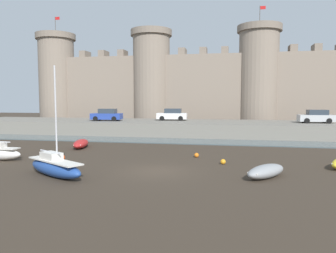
% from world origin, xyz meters
% --- Properties ---
extents(ground_plane, '(160.00, 160.00, 0.00)m').
position_xyz_m(ground_plane, '(0.00, 0.00, 0.00)').
color(ground_plane, '#382D23').
extents(water_channel, '(80.00, 4.50, 0.10)m').
position_xyz_m(water_channel, '(0.00, 15.05, 0.05)').
color(water_channel, '#47565B').
rests_on(water_channel, ground).
extents(quay_road, '(64.25, 10.00, 1.76)m').
position_xyz_m(quay_road, '(0.00, 22.30, 0.88)').
color(quay_road, slate).
rests_on(quay_road, ground).
extents(castle, '(59.11, 6.86, 19.13)m').
position_xyz_m(castle, '(-0.00, 33.58, 7.28)').
color(castle, gray).
rests_on(castle, ground).
extents(rowboat_foreground_right, '(2.99, 3.43, 0.80)m').
position_xyz_m(rowboat_foreground_right, '(6.79, -0.45, 0.41)').
color(rowboat_foreground_right, gray).
rests_on(rowboat_foreground_right, ground).
extents(rowboat_midflat_right, '(2.11, 3.98, 0.79)m').
position_xyz_m(rowboat_midflat_right, '(-9.51, 8.65, 0.41)').
color(rowboat_midflat_right, red).
rests_on(rowboat_midflat_right, ground).
extents(sailboat_midflat_left, '(5.12, 3.67, 6.65)m').
position_xyz_m(sailboat_midflat_left, '(-5.74, -2.53, 0.60)').
color(sailboat_midflat_left, '#234793').
rests_on(sailboat_midflat_left, ground).
extents(mooring_buoy_mid_mud, '(0.37, 0.37, 0.37)m').
position_xyz_m(mooring_buoy_mid_mud, '(2.00, 5.58, 0.18)').
color(mooring_buoy_mid_mud, orange).
rests_on(mooring_buoy_mid_mud, ground).
extents(mooring_buoy_near_channel, '(0.38, 0.38, 0.38)m').
position_xyz_m(mooring_buoy_near_channel, '(4.17, 3.18, 0.19)').
color(mooring_buoy_near_channel, orange).
rests_on(mooring_buoy_near_channel, ground).
extents(mooring_buoy_near_shore, '(0.49, 0.49, 0.49)m').
position_xyz_m(mooring_buoy_near_shore, '(-7.89, 2.15, 0.25)').
color(mooring_buoy_near_shore, '#E04C1E').
rests_on(mooring_buoy_near_shore, ground).
extents(car_quay_east, '(4.21, 2.10, 1.62)m').
position_xyz_m(car_quay_east, '(14.82, 22.25, 2.54)').
color(car_quay_east, '#B2B5B7').
rests_on(car_quay_east, quay_road).
extents(car_quay_centre_east, '(4.21, 2.10, 1.62)m').
position_xyz_m(car_quay_centre_east, '(-3.35, 23.82, 2.54)').
color(car_quay_centre_east, silver).
rests_on(car_quay_centre_east, quay_road).
extents(car_quay_west, '(4.21, 2.10, 1.62)m').
position_xyz_m(car_quay_west, '(-11.85, 21.27, 2.54)').
color(car_quay_west, '#263F99').
rests_on(car_quay_west, quay_road).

